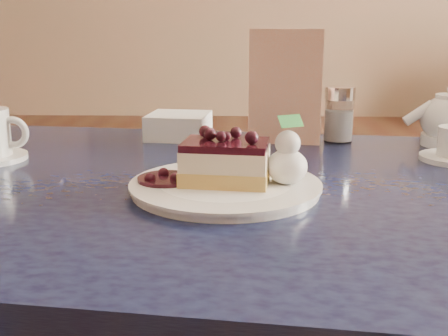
{
  "coord_description": "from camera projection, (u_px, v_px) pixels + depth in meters",
  "views": [
    {
      "loc": [
        -0.23,
        -0.56,
        0.9
      ],
      "look_at": [
        -0.25,
        0.06,
        0.74
      ],
      "focal_mm": 45.0,
      "sensor_mm": 36.0,
      "label": 1
    }
  ],
  "objects": [
    {
      "name": "main_table",
      "position": [
        230.0,
        231.0,
        0.79
      ],
      "size": [
        1.19,
        0.87,
        0.69
      ],
      "rotation": [
        0.0,
        0.0,
        -0.12
      ],
      "color": "#141D3B",
      "rests_on": "ground"
    },
    {
      "name": "dessert_plate",
      "position": [
        225.0,
        187.0,
        0.73
      ],
      "size": [
        0.24,
        0.24,
        0.01
      ],
      "primitive_type": "cylinder",
      "color": "white",
      "rests_on": "main_table"
    },
    {
      "name": "cheesecake_slice",
      "position": [
        225.0,
        162.0,
        0.72
      ],
      "size": [
        0.12,
        0.09,
        0.06
      ],
      "rotation": [
        0.0,
        0.0,
        -0.12
      ],
      "color": "tan",
      "rests_on": "dessert_plate"
    },
    {
      "name": "whipped_cream",
      "position": [
        287.0,
        166.0,
        0.72
      ],
      "size": [
        0.05,
        0.05,
        0.05
      ],
      "color": "white",
      "rests_on": "dessert_plate"
    },
    {
      "name": "berry_sauce",
      "position": [
        166.0,
        179.0,
        0.73
      ],
      "size": [
        0.07,
        0.07,
        0.01
      ],
      "primitive_type": "cylinder",
      "color": "black",
      "rests_on": "dessert_plate"
    },
    {
      "name": "menu_card",
      "position": [
        285.0,
        87.0,
        1.0
      ],
      "size": [
        0.13,
        0.04,
        0.2
      ],
      "primitive_type": "cube",
      "rotation": [
        0.0,
        0.0,
        -0.12
      ],
      "color": "silver",
      "rests_on": "main_table"
    },
    {
      "name": "sugar_shaker",
      "position": [
        339.0,
        114.0,
        1.02
      ],
      "size": [
        0.06,
        0.06,
        0.1
      ],
      "color": "white",
      "rests_on": "main_table"
    },
    {
      "name": "napkin_stack",
      "position": [
        179.0,
        126.0,
        1.07
      ],
      "size": [
        0.12,
        0.12,
        0.05
      ],
      "primitive_type": "cube",
      "rotation": [
        0.0,
        0.0,
        -0.12
      ],
      "color": "white",
      "rests_on": "main_table"
    }
  ]
}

